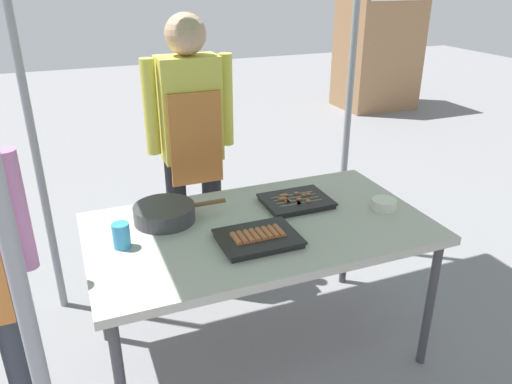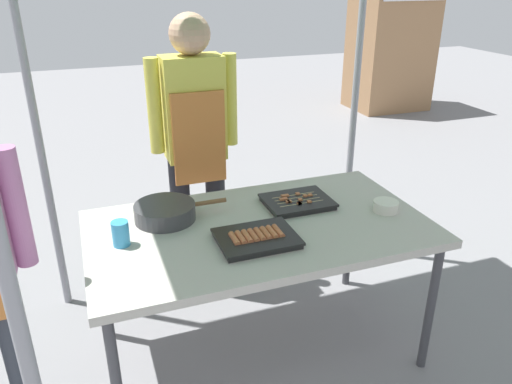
# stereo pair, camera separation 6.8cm
# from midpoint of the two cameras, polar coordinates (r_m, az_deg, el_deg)

# --- Properties ---
(ground_plane) EXTENTS (18.00, 18.00, 0.00)m
(ground_plane) POSITION_cam_midpoint_polar(r_m,az_deg,el_deg) (2.80, 1.10, -17.50)
(ground_plane) COLOR slate
(stall_table) EXTENTS (1.60, 0.90, 0.75)m
(stall_table) POSITION_cam_midpoint_polar(r_m,az_deg,el_deg) (2.39, 1.23, -4.90)
(stall_table) COLOR #B7B2A8
(stall_table) RESTS_ON ground
(tray_grilled_sausages) EXTENTS (0.35, 0.27, 0.05)m
(tray_grilled_sausages) POSITION_cam_midpoint_polar(r_m,az_deg,el_deg) (2.22, 0.96, -5.28)
(tray_grilled_sausages) COLOR black
(tray_grilled_sausages) RESTS_ON stall_table
(tray_meat_skewers) EXTENTS (0.34, 0.27, 0.04)m
(tray_meat_skewers) POSITION_cam_midpoint_polar(r_m,az_deg,el_deg) (2.57, 5.49, -1.12)
(tray_meat_skewers) COLOR black
(tray_meat_skewers) RESTS_ON stall_table
(cooking_wok) EXTENTS (0.45, 0.29, 0.08)m
(cooking_wok) POSITION_cam_midpoint_polar(r_m,az_deg,el_deg) (2.43, -9.52, -2.18)
(cooking_wok) COLOR #38383A
(cooking_wok) RESTS_ON stall_table
(condiment_bowl) EXTENTS (0.12, 0.12, 0.05)m
(condiment_bowl) POSITION_cam_midpoint_polar(r_m,az_deg,el_deg) (2.58, 15.29, -1.57)
(condiment_bowl) COLOR silver
(condiment_bowl) RESTS_ON stall_table
(drink_cup_near_edge) EXTENTS (0.08, 0.08, 0.11)m
(drink_cup_near_edge) POSITION_cam_midpoint_polar(r_m,az_deg,el_deg) (2.25, -14.34, -4.61)
(drink_cup_near_edge) COLOR #338CBF
(drink_cup_near_edge) RESTS_ON stall_table
(vendor_woman) EXTENTS (0.52, 0.23, 1.65)m
(vendor_woman) POSITION_cam_midpoint_polar(r_m,az_deg,el_deg) (2.94, -6.32, 6.65)
(vendor_woman) COLOR black
(vendor_woman) RESTS_ON ground
(neighbor_stall_left) EXTENTS (1.02, 0.82, 2.08)m
(neighbor_stall_left) POSITION_cam_midpoint_polar(r_m,az_deg,el_deg) (7.53, 15.53, 17.05)
(neighbor_stall_left) COLOR #9E724C
(neighbor_stall_left) RESTS_ON ground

